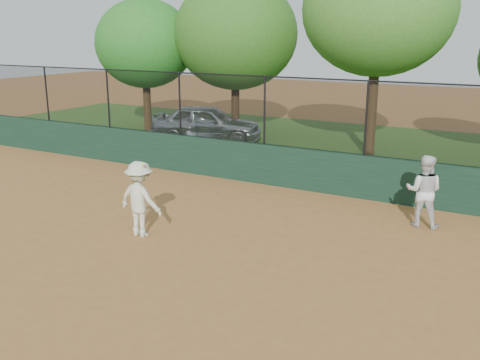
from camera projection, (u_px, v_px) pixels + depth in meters
The scene contains 10 objects.
ground at pixel (153, 257), 10.80m from camera, with size 80.00×80.00×0.00m, color #A76C35.
back_wall at pixel (279, 166), 15.69m from camera, with size 26.00×0.20×1.20m, color #193826.
grass_strip at pixel (344, 149), 20.91m from camera, with size 36.00×12.00×0.01m, color #2A5019.
parked_car at pixel (207, 123), 22.06m from camera, with size 1.81×4.49×1.53m, color #9EA4A7.
player_second at pixel (424, 191), 12.34m from camera, with size 0.83×0.64×1.70m, color silver.
player_main at pixel (140, 199), 11.76m from camera, with size 1.12×0.68×1.73m.
fence_assembly at pixel (279, 110), 15.27m from camera, with size 26.00×0.06×2.00m.
tree_0 at pixel (145, 44), 23.90m from camera, with size 4.56×4.15×5.88m.
tree_1 at pixel (235, 34), 22.65m from camera, with size 5.40×4.91×6.64m.
tree_2 at pixel (378, 9), 18.43m from camera, with size 5.35×4.87×7.48m.
Camera 1 is at (6.41, -7.87, 4.39)m, focal length 40.00 mm.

